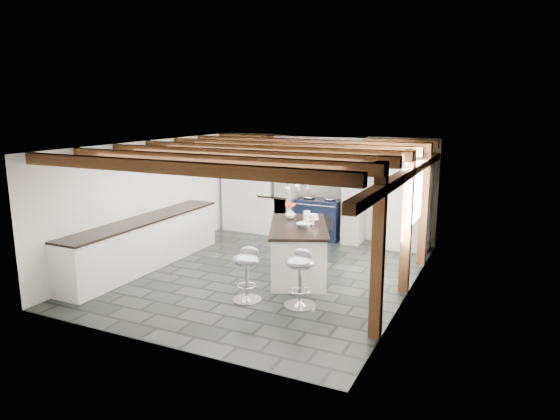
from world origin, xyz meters
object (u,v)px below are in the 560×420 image
at_px(kitchen_island, 298,250).
at_px(bar_stool_far, 247,268).
at_px(range_cooker, 319,218).
at_px(bar_stool_near, 300,272).

xyz_separation_m(kitchen_island, bar_stool_far, (-0.25, -1.42, 0.06)).
distance_m(range_cooker, bar_stool_far, 3.94).
height_order(range_cooker, bar_stool_far, range_cooker).
distance_m(range_cooker, kitchen_island, 2.58).
height_order(range_cooker, kitchen_island, kitchen_island).
distance_m(range_cooker, bar_stool_near, 3.96).
bearing_deg(bar_stool_far, range_cooker, 78.28).
relative_size(range_cooker, bar_stool_near, 1.13).
distance_m(kitchen_island, bar_stool_near, 1.40).
bearing_deg(bar_stool_near, bar_stool_far, -158.95).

